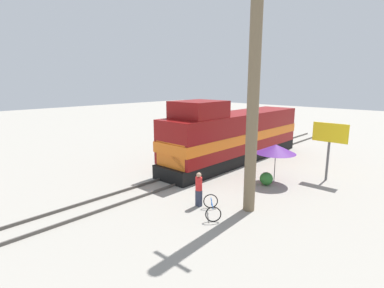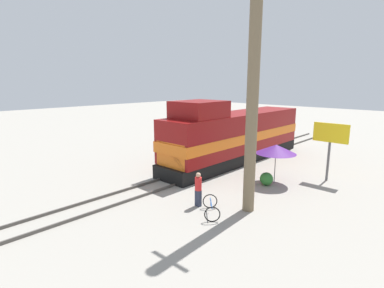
{
  "view_description": "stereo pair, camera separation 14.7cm",
  "coord_description": "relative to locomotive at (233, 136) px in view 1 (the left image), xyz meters",
  "views": [
    {
      "loc": [
        13.16,
        -14.57,
        6.19
      ],
      "look_at": [
        1.2,
        -1.65,
        2.51
      ],
      "focal_mm": 28.0,
      "sensor_mm": 36.0,
      "label": 1
    },
    {
      "loc": [
        13.27,
        -14.47,
        6.19
      ],
      "look_at": [
        1.2,
        -1.65,
        2.51
      ],
      "focal_mm": 28.0,
      "sensor_mm": 36.0,
      "label": 2
    }
  ],
  "objects": [
    {
      "name": "ground_plane",
      "position": [
        0.0,
        -4.3,
        -2.06
      ],
      "size": [
        120.0,
        120.0,
        0.0
      ],
      "primitive_type": "plane",
      "color": "gray"
    },
    {
      "name": "locomotive",
      "position": [
        0.0,
        0.0,
        0.0
      ],
      "size": [
        3.03,
        14.82,
        4.94
      ],
      "color": "black",
      "rests_on": "ground_plane"
    },
    {
      "name": "vendor_umbrella",
      "position": [
        4.8,
        -2.28,
        0.09
      ],
      "size": [
        2.45,
        2.45,
        2.42
      ],
      "color": "#4C4C4C",
      "rests_on": "ground_plane"
    },
    {
      "name": "person_bystander",
      "position": [
        3.75,
        -8.2,
        -1.09
      ],
      "size": [
        0.34,
        0.34,
        1.76
      ],
      "color": "#2D3347",
      "rests_on": "ground_plane"
    },
    {
      "name": "billboard_sign",
      "position": [
        7.03,
        0.4,
        0.75
      ],
      "size": [
        2.14,
        0.12,
        3.68
      ],
      "color": "#595959",
      "rests_on": "ground_plane"
    },
    {
      "name": "shrub_cluster",
      "position": [
        4.68,
        -3.05,
        -1.66
      ],
      "size": [
        0.8,
        0.8,
        0.8
      ],
      "primitive_type": "sphere",
      "color": "#2D722D",
      "rests_on": "ground_plane"
    },
    {
      "name": "utility_pole",
      "position": [
        5.86,
        -6.88,
        3.78
      ],
      "size": [
        1.8,
        0.55,
        11.61
      ],
      "color": "#726047",
      "rests_on": "ground_plane"
    },
    {
      "name": "rail_near",
      "position": [
        -0.72,
        -4.3,
        -1.98
      ],
      "size": [
        0.08,
        41.72,
        0.15
      ],
      "primitive_type": "cube",
      "color": "#4C4742",
      "rests_on": "ground_plane"
    },
    {
      "name": "bicycle",
      "position": [
        4.88,
        -8.54,
        -1.68
      ],
      "size": [
        1.6,
        1.63,
        0.73
      ],
      "rotation": [
        0.0,
        0.0,
        -2.38
      ],
      "color": "black",
      "rests_on": "ground_plane"
    },
    {
      "name": "rail_far",
      "position": [
        0.72,
        -4.3,
        -1.98
      ],
      "size": [
        0.08,
        41.72,
        0.15
      ],
      "primitive_type": "cube",
      "color": "#4C4742",
      "rests_on": "ground_plane"
    }
  ]
}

